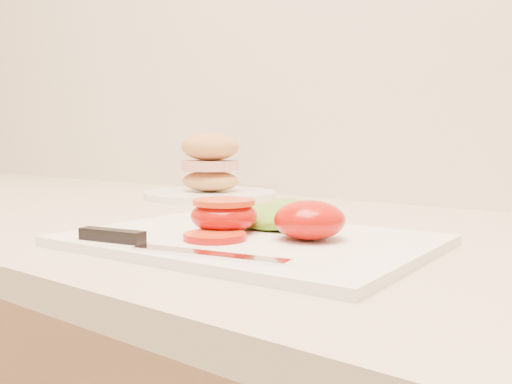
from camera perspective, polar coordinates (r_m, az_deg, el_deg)
The scene contains 8 objects.
cutting_board at distance 0.60m, azimuth -0.60°, elevation -4.86°, with size 0.36×0.26×0.01m, color white.
tomato_half_dome at distance 0.57m, azimuth 5.37°, elevation -2.79°, with size 0.07×0.07×0.04m, color #B20F00.
tomato_half_cut at distance 0.61m, azimuth -3.21°, elevation -2.23°, with size 0.07×0.07×0.04m.
tomato_slice_0 at distance 0.57m, azimuth -4.13°, elevation -4.45°, with size 0.06×0.06×0.01m, color #E75120.
tomato_slice_1 at distance 0.58m, azimuth -3.75°, elevation -4.42°, with size 0.05×0.05×0.01m, color #E75120.
lettuce_leaf_0 at distance 0.66m, azimuth 2.09°, elevation -2.25°, with size 0.14×0.09×0.03m, color olive.
knife at distance 0.55m, azimuth -10.87°, elevation -4.96°, with size 0.24×0.05×0.01m.
sandwich_plate at distance 1.06m, azimuth -4.61°, elevation 1.76°, with size 0.24×0.24×0.12m.
Camera 1 is at (0.23, 1.11, 1.04)m, focal length 40.00 mm.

